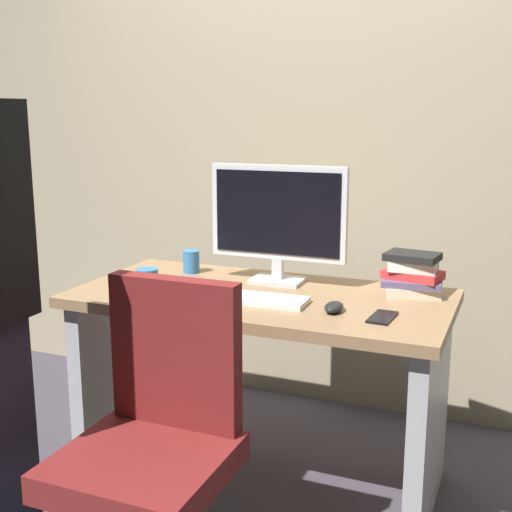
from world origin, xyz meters
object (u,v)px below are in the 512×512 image
object	(u,v)px
book_stack	(413,275)
cell_phone	(382,317)
office_chair	(154,467)
monitor	(277,217)
mouse	(334,307)
cup_near_keyboard	(147,282)
keyboard	(247,298)
cup_by_monitor	(191,262)
desk	(261,354)

from	to	relation	value
book_stack	cell_phone	bearing A→B (deg)	-97.01
office_chair	monitor	size ratio (longest dim) A/B	1.74
mouse	cell_phone	world-z (taller)	mouse
monitor	cup_near_keyboard	size ratio (longest dim) A/B	5.65
keyboard	cell_phone	xyz separation A→B (m)	(0.48, -0.02, -0.01)
monitor	cup_by_monitor	world-z (taller)	monitor
office_chair	mouse	size ratio (longest dim) A/B	9.40
cup_near_keyboard	desk	bearing A→B (deg)	24.86
mouse	cup_near_keyboard	distance (m)	0.69
office_chair	mouse	distance (m)	0.77
monitor	book_stack	world-z (taller)	monitor
office_chair	book_stack	world-z (taller)	office_chair
desk	monitor	world-z (taller)	monitor
cup_by_monitor	cell_phone	distance (m)	0.92
desk	cell_phone	distance (m)	0.55
monitor	book_stack	xyz separation A→B (m)	(0.52, 0.02, -0.18)
cup_by_monitor	mouse	bearing A→B (deg)	-24.13
cup_by_monitor	book_stack	xyz separation A→B (m)	(0.90, 0.00, 0.03)
desk	mouse	bearing A→B (deg)	-21.88
book_stack	office_chair	bearing A→B (deg)	-120.19
monitor	cell_phone	bearing A→B (deg)	-32.19
keyboard	book_stack	bearing A→B (deg)	28.03
desk	office_chair	xyz separation A→B (m)	(-0.02, -0.74, -0.08)
cup_near_keyboard	book_stack	bearing A→B (deg)	22.16
cup_by_monitor	cup_near_keyboard	bearing A→B (deg)	-88.06
cup_by_monitor	cell_phone	xyz separation A→B (m)	(0.86, -0.32, -0.04)
mouse	keyboard	bearing A→B (deg)	177.42
cell_phone	desk	bearing A→B (deg)	168.16
cup_near_keyboard	keyboard	bearing A→B (deg)	9.84
desk	cup_near_keyboard	xyz separation A→B (m)	(-0.38, -0.17, 0.28)
monitor	mouse	xyz separation A→B (m)	(0.32, -0.29, -0.24)
book_stack	cup_by_monitor	bearing A→B (deg)	-179.97
office_chair	cell_phone	bearing A→B (deg)	50.44
cup_near_keyboard	cell_phone	size ratio (longest dim) A/B	0.66
book_stack	mouse	bearing A→B (deg)	-122.98
desk	office_chair	bearing A→B (deg)	-91.79
desk	cup_by_monitor	size ratio (longest dim) A/B	14.77
desk	monitor	distance (m)	0.52
cup_by_monitor	office_chair	bearing A→B (deg)	-68.45
keyboard	cup_by_monitor	distance (m)	0.48
office_chair	keyboard	size ratio (longest dim) A/B	2.19
cup_by_monitor	desk	bearing A→B (deg)	-25.88
cup_near_keyboard	book_stack	world-z (taller)	book_stack
desk	book_stack	xyz separation A→B (m)	(0.52, 0.19, 0.31)
desk	book_stack	bearing A→B (deg)	20.13
mouse	cup_by_monitor	xyz separation A→B (m)	(-0.70, 0.31, 0.03)
book_stack	cell_phone	distance (m)	0.33
office_chair	cup_by_monitor	world-z (taller)	office_chair
mouse	book_stack	xyz separation A→B (m)	(0.20, 0.31, 0.06)
cup_near_keyboard	book_stack	size ratio (longest dim) A/B	0.43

